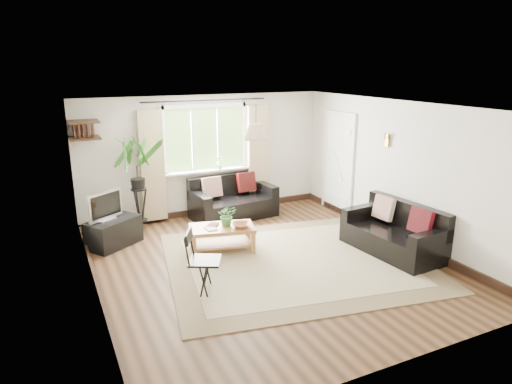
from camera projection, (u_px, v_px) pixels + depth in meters
name	position (u px, v px, depth m)	size (l,w,h in m)	color
floor	(267.00, 264.00, 7.04)	(5.50, 5.50, 0.00)	black
ceiling	(268.00, 106.00, 6.38)	(5.50, 5.50, 0.00)	white
wall_back	(205.00, 156.00, 9.10)	(5.00, 0.02, 2.40)	beige
wall_front	(399.00, 258.00, 4.32)	(5.00, 0.02, 2.40)	beige
wall_left	(89.00, 212.00, 5.67)	(0.02, 5.50, 2.40)	beige
wall_right	(399.00, 172.00, 7.74)	(0.02, 5.50, 2.40)	beige
rug	(295.00, 260.00, 7.13)	(3.90, 3.34, 0.02)	beige
window	(206.00, 139.00, 8.97)	(2.50, 0.16, 2.16)	white
door	(338.00, 164.00, 9.26)	(0.06, 0.96, 2.06)	silver
corner_shelf	(84.00, 130.00, 7.76)	(0.50, 0.50, 0.34)	black
pendant_lamp	(256.00, 128.00, 6.83)	(0.36, 0.36, 0.54)	beige
wall_sconce	(386.00, 138.00, 7.83)	(0.12, 0.12, 0.28)	beige
sofa_back	(234.00, 198.00, 9.07)	(1.65, 0.83, 0.78)	black
sofa_right	(393.00, 230.00, 7.35)	(0.82, 1.64, 0.77)	black
coffee_table	(222.00, 239.00, 7.46)	(1.04, 0.57, 0.43)	#985731
table_plant	(227.00, 215.00, 7.42)	(0.31, 0.27, 0.34)	#326E2C
bowl	(241.00, 225.00, 7.36)	(0.29, 0.29, 0.07)	#965833
book_a	(206.00, 229.00, 7.26)	(0.16, 0.22, 0.02)	silver
book_b	(208.00, 224.00, 7.47)	(0.16, 0.21, 0.02)	#4E241F
tv_stand	(114.00, 232.00, 7.69)	(0.87, 0.49, 0.47)	black
tv	(105.00, 205.00, 7.51)	(0.67, 0.22, 0.51)	#A5A5AA
palm_stand	(138.00, 185.00, 8.24)	(0.67, 0.67, 1.72)	black
folding_chair	(205.00, 262.00, 6.07)	(0.45, 0.45, 0.87)	black
sill_plant	(219.00, 163.00, 9.13)	(0.14, 0.10, 0.27)	#2D6023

